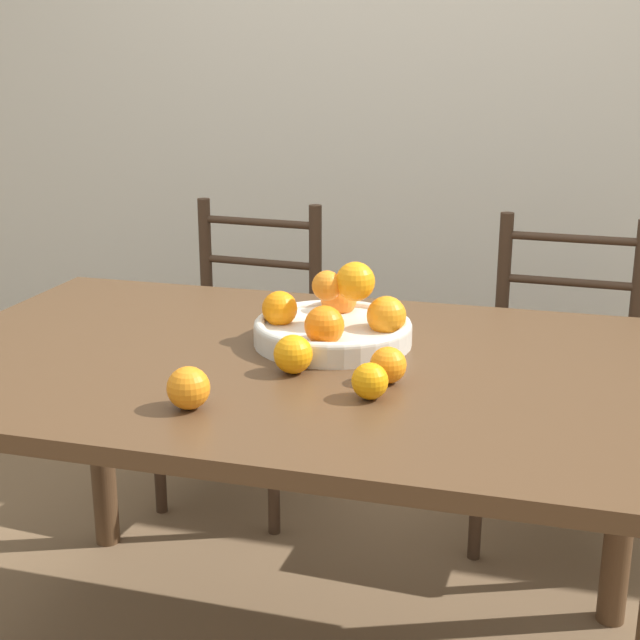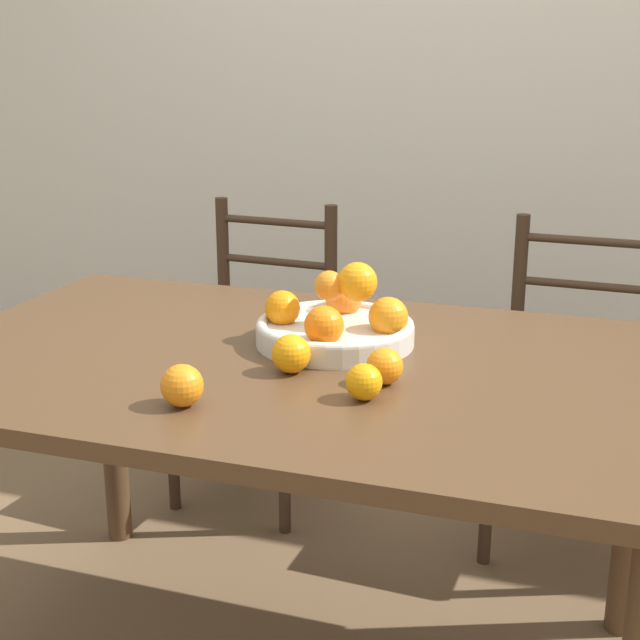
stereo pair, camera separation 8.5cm
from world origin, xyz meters
name	(u,v)px [view 1 (the left image)]	position (x,y,z in m)	size (l,w,h in m)	color
wall_back	(424,74)	(0.00, 1.57, 1.30)	(8.00, 0.06, 2.60)	beige
dining_table	(293,402)	(0.00, 0.00, 0.67)	(1.56, 0.99, 0.77)	#4C331E
fruit_bowl	(334,323)	(0.06, 0.11, 0.82)	(0.34, 0.34, 0.18)	beige
orange_loose_0	(388,365)	(0.22, -0.09, 0.81)	(0.07, 0.07, 0.07)	orange
orange_loose_1	(370,381)	(0.20, -0.18, 0.81)	(0.07, 0.07, 0.07)	orange
orange_loose_2	(188,388)	(-0.09, -0.31, 0.81)	(0.08, 0.08, 0.08)	orange
orange_loose_3	(293,354)	(0.03, -0.09, 0.81)	(0.08, 0.08, 0.08)	orange
chair_left	(243,355)	(-0.42, 0.83, 0.46)	(0.45, 0.43, 0.93)	#382619
chair_right	(560,385)	(0.54, 0.83, 0.46)	(0.44, 0.42, 0.93)	#382619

